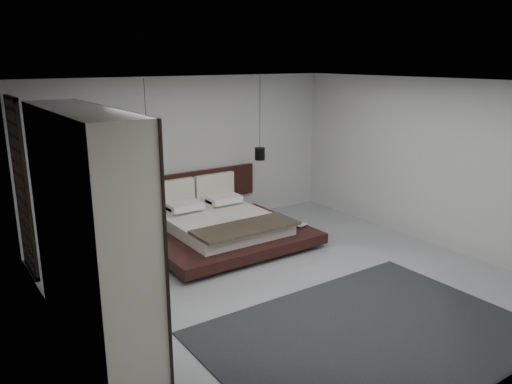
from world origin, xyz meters
TOP-DOWN VIEW (x-y plane):
  - floor at (0.00, 0.00)m, footprint 6.00×6.00m
  - ceiling at (0.00, 0.00)m, footprint 6.00×6.00m
  - wall_back at (0.00, 3.00)m, footprint 6.00×0.00m
  - wall_front at (0.00, -3.00)m, footprint 6.00×0.00m
  - wall_left at (-3.00, 0.00)m, footprint 0.00×6.00m
  - wall_right at (3.00, 0.00)m, footprint 0.00×6.00m
  - lattice_screen at (-2.95, 2.45)m, footprint 0.05×0.90m
  - bed at (0.05, 1.91)m, footprint 2.68×2.35m
  - book_lower at (1.15, 1.27)m, footprint 0.30×0.35m
  - book_upper at (1.13, 1.24)m, footprint 0.20×0.26m
  - pendant_left at (-1.05, 2.32)m, footprint 0.16×0.16m
  - pendant_right at (1.15, 2.32)m, footprint 0.19×0.19m
  - wardrobe at (-2.70, 0.06)m, footprint 0.63×2.66m
  - rug at (-0.11, -1.70)m, footprint 3.74×2.67m

SIDE VIEW (x-z plane):
  - floor at x=0.00m, z-range 0.00..0.00m
  - rug at x=-0.11m, z-range 0.00..0.02m
  - book_lower at x=1.15m, z-range 0.25..0.28m
  - bed at x=0.05m, z-range -0.25..0.81m
  - book_upper at x=1.13m, z-range 0.28..0.30m
  - lattice_screen at x=-2.95m, z-range 0.00..2.60m
  - wardrobe at x=-2.70m, z-range 0.00..2.61m
  - pendant_right at x=1.15m, z-range 0.62..2.15m
  - wall_back at x=0.00m, z-range -1.60..4.40m
  - wall_front at x=0.00m, z-range -1.60..4.40m
  - wall_left at x=-3.00m, z-range -1.60..4.40m
  - wall_right at x=3.00m, z-range -1.60..4.40m
  - pendant_left at x=-1.05m, z-range 1.01..2.27m
  - ceiling at x=0.00m, z-range 2.80..2.80m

